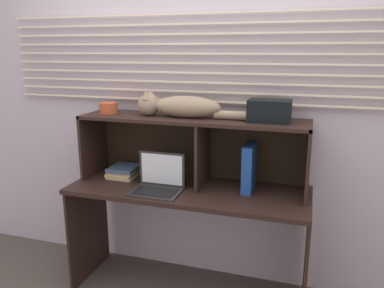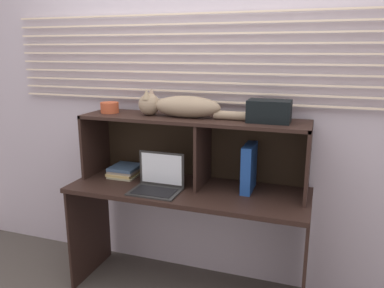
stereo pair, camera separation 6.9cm
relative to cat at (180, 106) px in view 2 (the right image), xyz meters
name	(u,v)px [view 2 (the right image)]	position (x,y,z in m)	size (l,w,h in m)	color
back_panel_with_blinds	(203,109)	(0.08, 0.23, -0.05)	(4.40, 0.08, 2.50)	#BCB4C4
desk	(187,209)	(0.08, -0.09, -0.67)	(1.58, 0.57, 0.78)	black
hutch_shelf_unit	(195,136)	(0.09, 0.04, -0.20)	(1.52, 0.36, 0.46)	black
cat	(180,106)	(0.00, 0.00, 0.00)	(0.79, 0.16, 0.18)	gray
laptop	(158,183)	(-0.09, -0.19, -0.48)	(0.32, 0.23, 0.24)	#272727
binder_upright	(249,168)	(0.47, 0.00, -0.38)	(0.06, 0.23, 0.31)	#1B4496
book_stack	(125,171)	(-0.43, 0.00, -0.49)	(0.20, 0.22, 0.07)	gray
small_basket	(110,108)	(-0.53, 0.00, -0.03)	(0.13, 0.13, 0.07)	#B44C2D
storage_box	(269,111)	(0.58, 0.00, 0.00)	(0.26, 0.16, 0.14)	black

